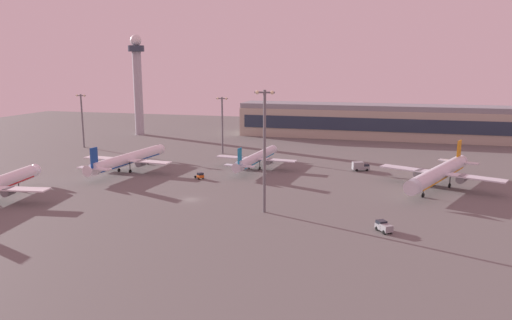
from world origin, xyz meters
The scene contains 12 objects.
ground_plane centered at (0.00, 0.00, 0.00)m, with size 416.00×416.00×0.00m, color #605E5B.
terminal_building centered at (44.06, 128.92, 8.09)m, with size 134.04×22.40×16.40m.
control_tower centered at (-74.12, 108.80, 28.55)m, with size 8.00×8.00×50.22m.
airplane_mid_apron centered at (-34.43, 27.48, 4.07)m, with size 32.70×41.96×10.76m.
airplane_taxiway_distant centered at (64.95, 31.05, 4.45)m, with size 34.55×43.80×11.77m.
airplane_near_gate centered at (6.17, 43.41, 3.60)m, with size 28.94×37.14×9.52m.
cargo_loader centered at (50.02, -12.70, 1.18)m, with size 3.97×4.52×2.25m.
catering_truck centered at (41.35, 48.90, 1.58)m, with size 6.12×4.22×3.05m.
pushback_tug centered at (-6.55, 23.07, 1.07)m, with size 3.54×3.29×2.05m.
apron_light_west centered at (-77.93, 66.00, 13.33)m, with size 4.80×0.90×23.06m.
apron_light_central centered at (-14.67, 67.93, 13.19)m, with size 4.80×0.90×22.80m.
apron_light_east centered at (21.70, -5.69, 16.70)m, with size 4.80×0.90×29.61m.
Camera 1 is at (50.00, -116.39, 35.25)m, focal length 34.20 mm.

